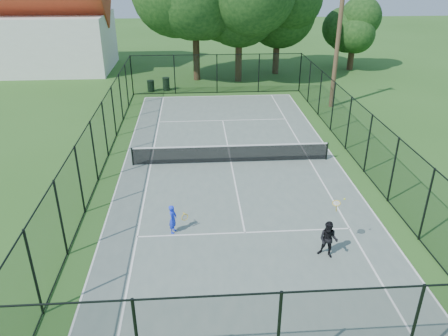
{
  "coord_description": "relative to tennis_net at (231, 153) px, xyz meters",
  "views": [
    {
      "loc": [
        -1.78,
        -20.32,
        9.62
      ],
      "look_at": [
        -0.57,
        -3.0,
        1.2
      ],
      "focal_mm": 35.0,
      "sensor_mm": 36.0,
      "label": 1
    }
  ],
  "objects": [
    {
      "name": "trash_bin_left",
      "position": [
        -5.19,
        13.78,
        -0.14
      ],
      "size": [
        0.58,
        0.58,
        0.87
      ],
      "color": "black",
      "rests_on": "ground"
    },
    {
      "name": "player_black",
      "position": [
        2.72,
        -8.04,
        0.18
      ],
      "size": [
        1.0,
        0.89,
        2.11
      ],
      "color": "black",
      "rests_on": "tennis_court"
    },
    {
      "name": "ground",
      "position": [
        0.0,
        0.0,
        -0.58
      ],
      "size": [
        120.0,
        120.0,
        0.0
      ],
      "primitive_type": "plane",
      "color": "#2D5A1F"
    },
    {
      "name": "player_blue",
      "position": [
        -2.73,
        -6.15,
        0.06
      ],
      "size": [
        0.78,
        0.49,
        1.16
      ],
      "color": "#1C37F5",
      "rests_on": "tennis_court"
    },
    {
      "name": "tree_far_right",
      "position": [
        12.96,
        20.01,
        3.06
      ],
      "size": [
        4.44,
        4.44,
        5.88
      ],
      "color": "#332114",
      "rests_on": "ground"
    },
    {
      "name": "fence",
      "position": [
        0.0,
        0.0,
        0.92
      ],
      "size": [
        13.1,
        26.1,
        3.0
      ],
      "color": "black",
      "rests_on": "ground"
    },
    {
      "name": "tree_near_mid",
      "position": [
        2.02,
        16.55,
        4.96
      ],
      "size": [
        6.88,
        6.88,
        8.99
      ],
      "color": "#332114",
      "rests_on": "ground"
    },
    {
      "name": "utility_pole",
      "position": [
        7.9,
        9.0,
        3.51
      ],
      "size": [
        1.4,
        0.3,
        8.06
      ],
      "color": "#4C3823",
      "rests_on": "ground"
    },
    {
      "name": "tree_near_right",
      "position": [
        5.66,
        18.98,
        5.27
      ],
      "size": [
        6.67,
        6.67,
        9.2
      ],
      "color": "#332114",
      "rests_on": "ground"
    },
    {
      "name": "tennis_court",
      "position": [
        0.0,
        0.0,
        -0.55
      ],
      "size": [
        11.0,
        24.0,
        0.06
      ],
      "primitive_type": "cube",
      "color": "slate",
      "rests_on": "ground"
    },
    {
      "name": "tree_near_left",
      "position": [
        -1.52,
        17.21,
        5.51
      ],
      "size": [
        7.58,
        7.58,
        9.89
      ],
      "color": "#332114",
      "rests_on": "ground"
    },
    {
      "name": "building",
      "position": [
        -17.0,
        22.0,
        4.35
      ],
      "size": [
        15.3,
        8.15,
        11.87
      ],
      "color": "silver",
      "rests_on": "ground"
    },
    {
      "name": "trash_bin_right",
      "position": [
        -4.0,
        14.0,
        -0.06
      ],
      "size": [
        0.58,
        0.58,
        1.02
      ],
      "color": "black",
      "rests_on": "ground"
    },
    {
      "name": "tennis_net",
      "position": [
        0.0,
        0.0,
        0.0
      ],
      "size": [
        10.08,
        0.08,
        0.95
      ],
      "color": "black",
      "rests_on": "tennis_court"
    }
  ]
}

